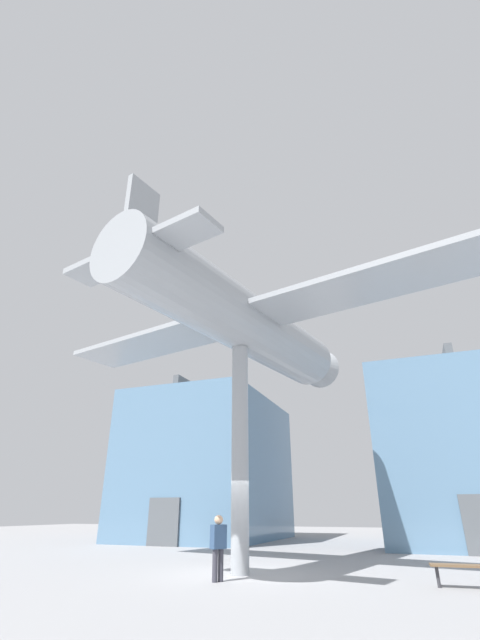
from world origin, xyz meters
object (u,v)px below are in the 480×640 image
Objects in this scene: suspended_airplane at (245,323)px; plaza_bench at (462,568)px; support_pylon_central at (240,450)px; visitor_person at (218,543)px.

suspended_airplane reaches higher than plaza_bench.
plaza_bench is at bearing 6.48° from suspended_airplane.
support_pylon_central is 4.80× the size of plaza_bench.
suspended_airplane is 7.26m from visitor_person.
support_pylon_central reaches higher than visitor_person.
suspended_airplane is at bearing 76.98° from support_pylon_central.
visitor_person is 1.09× the size of plaza_bench.
support_pylon_central is 0.43× the size of suspended_airplane.
visitor_person is (-0.15, -1.75, -7.04)m from suspended_airplane.
suspended_airplane is 9.42m from plaza_bench.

